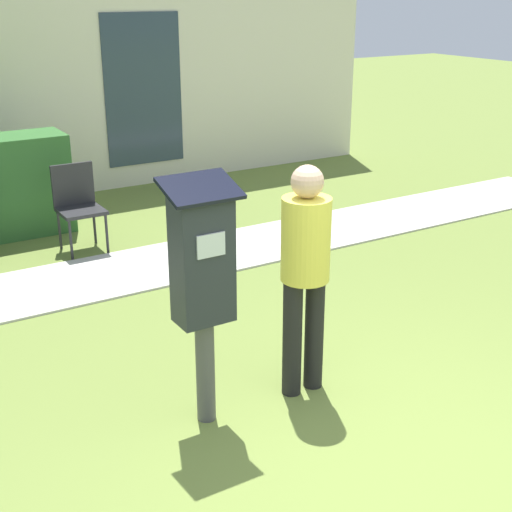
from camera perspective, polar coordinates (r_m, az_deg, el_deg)
ground_plane at (r=4.28m, az=11.00°, el=-17.14°), size 40.00×40.00×0.00m
sidewalk at (r=7.09m, az=-9.45°, el=-1.02°), size 12.00×1.10×0.02m
building_facade at (r=9.60m, az=-17.33°, el=13.82°), size 10.00×0.26×3.20m
parking_meter at (r=4.25m, az=-4.29°, el=-1.26°), size 0.44×0.31×1.59m
person_standing at (r=4.61m, az=3.96°, el=-0.62°), size 0.32×0.32×1.58m
outdoor_chair_middle at (r=7.63m, az=-14.09°, el=4.33°), size 0.44×0.44×0.90m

